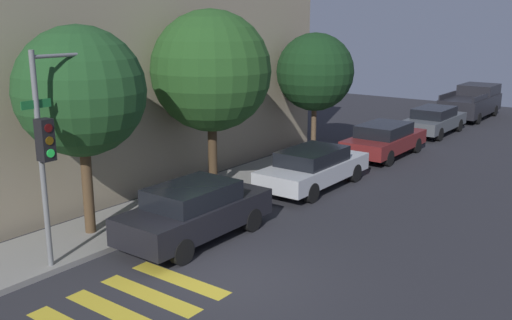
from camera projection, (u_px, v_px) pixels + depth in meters
ground_plane at (226, 280)px, 12.43m from camera, size 60.00×60.00×0.00m
sidewalk at (97, 233)px, 14.96m from camera, size 26.00×2.37×0.14m
traffic_light_pole at (57, 124)px, 12.35m from camera, size 2.20×0.56×4.91m
sedan_near_corner at (195, 211)px, 14.49m from camera, size 4.30×1.76×1.49m
sedan_middle at (314, 167)px, 19.01m from camera, size 4.65×1.79×1.35m
sedan_far_end at (384, 139)px, 23.35m from camera, size 4.56×1.86×1.37m
sedan_tail_of_row at (434, 120)px, 27.83m from camera, size 4.59×1.75×1.34m
pickup_truck at (472, 102)px, 32.46m from camera, size 5.30×2.07×1.80m
tree_near_corner at (80, 92)px, 13.96m from camera, size 3.23×3.23×5.42m
tree_midblock at (211, 71)px, 17.70m from camera, size 3.78×3.78×5.84m
tree_far_end at (315, 72)px, 22.68m from camera, size 3.10×3.10×5.01m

